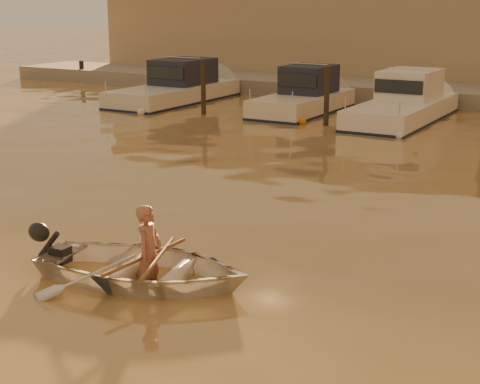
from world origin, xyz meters
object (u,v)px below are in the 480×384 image
Objects in this scene: moored_boat_0 at (174,87)px; moored_boat_1 at (303,96)px; dinghy at (144,267)px; person at (149,254)px; moored_boat_2 at (403,103)px.

moored_boat_1 is at bearing 0.00° from moored_boat_0.
person is at bearing -90.00° from dinghy.
moored_boat_2 is at bearing -5.81° from person.
moored_boat_0 is (-11.15, 16.93, 0.39)m from dinghy.
person is 17.73m from moored_boat_1.
person is 20.31m from moored_boat_0.
moored_boat_2 reaches higher than person.
moored_boat_2 reaches higher than dinghy.
moored_boat_2 is (-1.30, 16.93, 0.39)m from dinghy.
moored_boat_1 reaches higher than person.
moored_boat_0 reaches higher than person.
moored_boat_0 and moored_boat_2 have the same top height.
person is (0.10, 0.02, 0.24)m from dinghy.
dinghy is 20.27m from moored_boat_0.
moored_boat_2 is (3.92, 0.00, 0.00)m from moored_boat_1.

